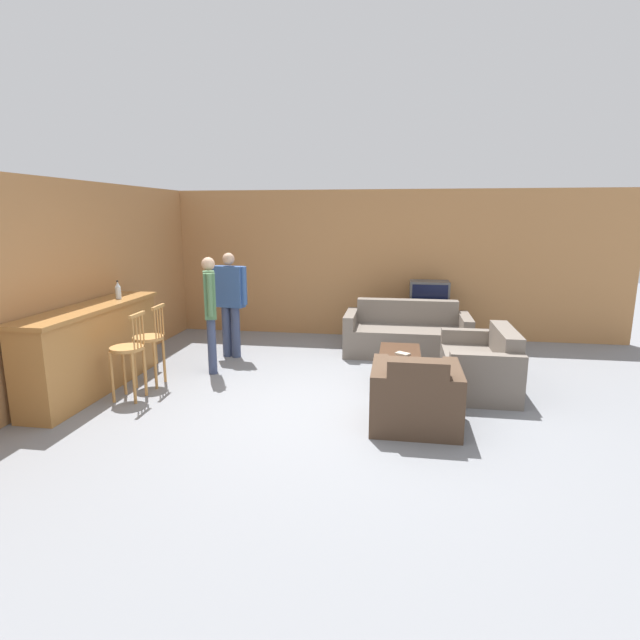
% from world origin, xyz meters
% --- Properties ---
extents(ground_plane, '(24.00, 24.00, 0.00)m').
position_xyz_m(ground_plane, '(0.00, 0.00, 0.00)').
color(ground_plane, gray).
extents(wall_back, '(9.40, 0.08, 2.60)m').
position_xyz_m(wall_back, '(0.00, 3.59, 1.30)').
color(wall_back, '#B27A47').
rests_on(wall_back, ground_plane).
extents(wall_left, '(0.08, 8.59, 2.60)m').
position_xyz_m(wall_left, '(-3.28, 1.29, 1.30)').
color(wall_left, '#B27A47').
rests_on(wall_left, ground_plane).
extents(bar_counter, '(0.55, 2.40, 1.08)m').
position_xyz_m(bar_counter, '(-2.94, 0.13, 0.54)').
color(bar_counter, '#A87038').
rests_on(bar_counter, ground_plane).
extents(bar_chair_near, '(0.39, 0.39, 1.06)m').
position_xyz_m(bar_chair_near, '(-2.33, -0.11, 0.56)').
color(bar_chair_near, '#B77F42').
rests_on(bar_chair_near, ground_plane).
extents(bar_chair_mid, '(0.40, 0.40, 1.06)m').
position_xyz_m(bar_chair_mid, '(-2.33, 0.40, 0.56)').
color(bar_chair_mid, '#B77F42').
rests_on(bar_chair_mid, ground_plane).
extents(couch_far, '(1.93, 0.91, 0.82)m').
position_xyz_m(couch_far, '(0.94, 2.45, 0.30)').
color(couch_far, '#70665B').
rests_on(couch_far, ground_plane).
extents(armchair_near, '(0.91, 0.86, 0.80)m').
position_xyz_m(armchair_near, '(1.00, -0.37, 0.30)').
color(armchair_near, '#4C3828').
rests_on(armchair_near, ground_plane).
extents(loveseat_right, '(0.83, 1.39, 0.79)m').
position_xyz_m(loveseat_right, '(1.86, 0.91, 0.30)').
color(loveseat_right, '#70665B').
rests_on(loveseat_right, ground_plane).
extents(coffee_table, '(0.53, 1.08, 0.41)m').
position_xyz_m(coffee_table, '(0.84, 0.97, 0.35)').
color(coffee_table, '#472D1E').
rests_on(coffee_table, ground_plane).
extents(tv_unit, '(0.95, 0.49, 0.54)m').
position_xyz_m(tv_unit, '(1.31, 3.20, 0.27)').
color(tv_unit, '#513823').
rests_on(tv_unit, ground_plane).
extents(tv, '(0.65, 0.42, 0.53)m').
position_xyz_m(tv, '(1.31, 3.20, 0.81)').
color(tv, '#4C4C4C').
rests_on(tv, tv_unit).
extents(bottle, '(0.07, 0.07, 0.24)m').
position_xyz_m(bottle, '(-2.88, 0.69, 1.19)').
color(bottle, silver).
rests_on(bottle, bar_counter).
extents(book_on_table, '(0.21, 0.19, 0.02)m').
position_xyz_m(book_on_table, '(0.87, 0.90, 0.42)').
color(book_on_table, '#B7AD99').
rests_on(book_on_table, coffee_table).
extents(person_by_window, '(0.57, 0.26, 1.61)m').
position_xyz_m(person_by_window, '(-1.75, 1.84, 0.91)').
color(person_by_window, '#384260').
rests_on(person_by_window, ground_plane).
extents(person_by_counter, '(0.29, 0.47, 1.61)m').
position_xyz_m(person_by_counter, '(-1.75, 1.04, 0.92)').
color(person_by_counter, '#384260').
rests_on(person_by_counter, ground_plane).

